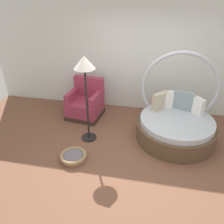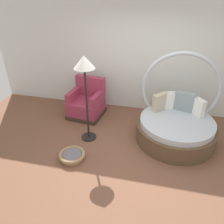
# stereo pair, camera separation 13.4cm
# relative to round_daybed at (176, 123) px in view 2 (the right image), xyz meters

# --- Properties ---
(ground_plane) EXTENTS (8.00, 8.00, 0.02)m
(ground_plane) POSITION_rel_round_daybed_xyz_m (-0.82, -0.88, -0.37)
(ground_plane) COLOR brown
(back_wall) EXTENTS (8.00, 0.12, 2.89)m
(back_wall) POSITION_rel_round_daybed_xyz_m (-0.82, 1.20, 1.08)
(back_wall) COLOR silver
(back_wall) RESTS_ON ground_plane
(round_daybed) EXTENTS (1.66, 1.66, 1.80)m
(round_daybed) POSITION_rel_round_daybed_xyz_m (0.00, 0.00, 0.00)
(round_daybed) COLOR brown
(round_daybed) RESTS_ON ground_plane
(red_armchair) EXTENTS (0.89, 0.89, 0.94)m
(red_armchair) POSITION_rel_round_daybed_xyz_m (-2.17, 0.51, -0.03)
(red_armchair) COLOR #38281E
(red_armchair) RESTS_ON ground_plane
(pet_basket) EXTENTS (0.51, 0.51, 0.13)m
(pet_basket) POSITION_rel_round_daybed_xyz_m (-1.93, -1.15, -0.29)
(pet_basket) COLOR #9E7F56
(pet_basket) RESTS_ON ground_plane
(floor_lamp) EXTENTS (0.40, 0.40, 1.82)m
(floor_lamp) POSITION_rel_round_daybed_xyz_m (-1.83, -0.43, 1.17)
(floor_lamp) COLOR black
(floor_lamp) RESTS_ON ground_plane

